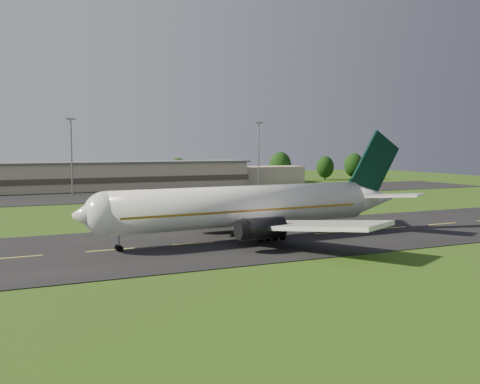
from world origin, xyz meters
name	(u,v)px	position (x,y,z in m)	size (l,w,h in m)	color
ground	(110,251)	(0.00, 0.00, 0.00)	(360.00, 360.00, 0.00)	#274611
taxiway	(110,250)	(0.00, 0.00, 0.05)	(220.00, 30.00, 0.10)	black
apron	(56,199)	(0.00, 72.00, 0.05)	(260.00, 30.00, 0.10)	black
airliner	(249,207)	(19.20, 0.05, 4.66)	(51.30, 42.12, 15.57)	white
terminal	(70,177)	(6.40, 96.18, 3.99)	(145.00, 16.00, 8.40)	tan
light_mast_centre	(71,147)	(5.00, 80.00, 12.74)	(2.40, 1.20, 20.35)	gray
light_mast_east	(259,147)	(60.00, 80.00, 12.74)	(2.40, 1.20, 20.35)	gray
tree_line	(184,169)	(44.75, 106.25, 5.08)	(197.63, 9.34, 10.91)	black
service_vehicle_c	(137,192)	(21.18, 75.95, 0.71)	(2.04, 4.42, 1.23)	silver
service_vehicle_d	(246,188)	(53.21, 74.29, 0.73)	(1.76, 4.32, 1.25)	#C1A60B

